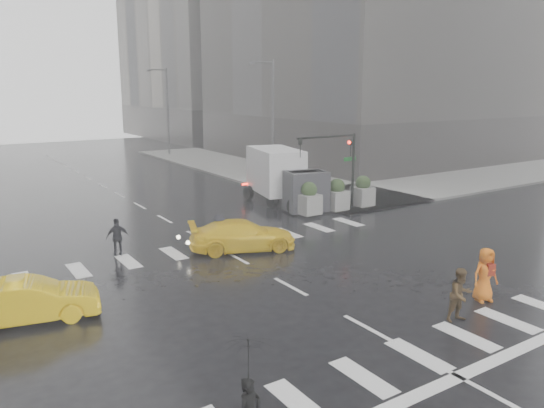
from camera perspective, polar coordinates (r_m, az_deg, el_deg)
ground at (r=19.40m, az=1.99°, el=-8.87°), size 120.00×120.00×0.00m
sidewalk_ne at (r=44.56m, az=9.64°, el=3.26°), size 35.00×35.00×0.15m
building_ne_far at (r=81.53m, az=-4.18°, el=18.91°), size 26.05×26.05×36.00m
road_markings at (r=19.40m, az=1.99°, el=-8.86°), size 18.00×48.00×0.01m
traffic_signal_pole at (r=30.18m, az=7.34°, el=5.04°), size 4.45×0.42×4.50m
street_lamp_near at (r=39.13m, az=-0.09°, el=9.36°), size 2.15×0.22×9.00m
street_lamp_far at (r=56.94m, az=-11.30°, el=10.09°), size 2.15×0.22×9.00m
planter_west at (r=29.46m, az=4.00°, el=0.53°), size 1.10×1.10×1.80m
planter_mid at (r=30.68m, az=6.98°, el=0.95°), size 1.10×1.10×1.80m
planter_east at (r=31.99m, az=9.73°, el=1.33°), size 1.10×1.10×1.80m
pedestrian_black at (r=10.70m, az=-2.44°, el=-17.90°), size 1.20×1.22×2.43m
pedestrian_brown at (r=17.41m, az=19.64°, el=-9.18°), size 0.90×0.75×1.70m
pedestrian_orange at (r=19.24m, az=21.95°, el=-7.05°), size 1.03×0.83×1.85m
pedestrian_far_a at (r=23.51m, az=-16.28°, el=-3.44°), size 1.02×0.70×1.63m
pedestrian_far_b at (r=23.61m, az=-5.71°, el=-3.01°), size 1.14×1.08×1.57m
taxi_mid at (r=18.06m, az=-24.65°, el=-9.43°), size 4.29×2.22×1.35m
taxi_rear at (r=23.39m, az=-3.19°, el=-3.39°), size 4.52×3.16×1.35m
box_truck at (r=32.21m, az=1.22°, el=3.05°), size 2.38×6.34×3.37m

